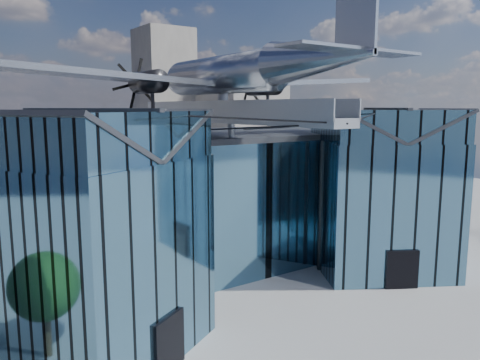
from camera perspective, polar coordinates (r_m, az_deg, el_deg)
ground_plane at (r=30.73m, az=2.20°, el=-13.87°), size 120.00×120.00×0.00m
museum at (r=33.76m, az=-3.72°, el=-1.96°), size 32.88×24.50×17.60m
bg_towers at (r=75.40m, az=-20.80°, el=6.90°), size 77.00×24.50×26.00m
tree_side_e at (r=54.97m, az=20.82°, el=-0.18°), size 4.19×4.19×5.57m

